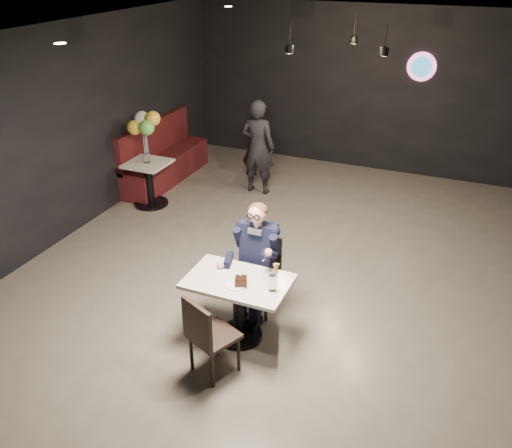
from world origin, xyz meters
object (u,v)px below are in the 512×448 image
at_px(main_table, 239,309).
at_px(chair_near, 214,334).
at_px(side_table, 149,182).
at_px(booth_bench, 165,152).
at_px(passerby, 258,147).
at_px(sundae_glass, 272,283).
at_px(chair_far, 258,277).
at_px(balloon_vase, 147,158).
at_px(seated_man, 258,257).

height_order(main_table, chair_near, chair_near).
xyz_separation_m(main_table, side_table, (-2.79, 2.57, 0.03)).
distance_m(booth_bench, passerby, 1.77).
bearing_deg(sundae_glass, chair_near, -126.62).
bearing_deg(side_table, chair_far, -35.90).
bearing_deg(chair_near, side_table, 155.37).
distance_m(main_table, balloon_vase, 3.83).
relative_size(main_table, chair_far, 1.20).
bearing_deg(chair_near, sundae_glass, 77.21).
distance_m(sundae_glass, balloon_vase, 4.13).
bearing_deg(chair_near, booth_bench, 150.51).
bearing_deg(side_table, booth_bench, 106.70).
distance_m(chair_far, passerby, 3.52).
relative_size(main_table, seated_man, 0.76).
bearing_deg(sundae_glass, passerby, 114.74).
distance_m(chair_near, balloon_vase, 4.23).
relative_size(booth_bench, passerby, 1.35).
bearing_deg(passerby, chair_far, 112.41).
relative_size(booth_bench, balloon_vase, 13.57).
bearing_deg(booth_bench, chair_near, -53.31).
height_order(side_table, passerby, passerby).
bearing_deg(chair_far, sundae_glass, -55.52).
xyz_separation_m(main_table, chair_near, (0.00, -0.58, 0.09)).
xyz_separation_m(main_table, passerby, (-1.35, 3.77, 0.44)).
bearing_deg(seated_man, balloon_vase, 144.10).
distance_m(chair_far, side_table, 3.45).
distance_m(main_table, seated_man, 0.65).
bearing_deg(seated_man, chair_near, -90.00).
bearing_deg(seated_man, side_table, 144.10).
bearing_deg(side_table, chair_near, -48.45).
relative_size(main_table, passerby, 0.67).
relative_size(chair_far, booth_bench, 0.42).
height_order(booth_bench, side_table, booth_bench).
distance_m(seated_man, balloon_vase, 3.45).
xyz_separation_m(seated_man, passerby, (-1.35, 3.22, 0.10)).
bearing_deg(chair_far, chair_near, -90.00).
height_order(chair_far, chair_near, same).
bearing_deg(booth_bench, passerby, 6.62).
bearing_deg(balloon_vase, passerby, 39.84).
relative_size(main_table, chair_near, 1.20).
xyz_separation_m(side_table, passerby, (1.44, 1.20, 0.41)).
bearing_deg(booth_bench, chair_far, -44.33).
xyz_separation_m(chair_far, booth_bench, (-3.09, 3.02, 0.09)).
height_order(chair_near, sundae_glass, sundae_glass).
bearing_deg(chair_far, seated_man, 0.00).
relative_size(sundae_glass, side_table, 0.22).
relative_size(sundae_glass, booth_bench, 0.08).
relative_size(seated_man, balloon_vase, 8.83).
height_order(chair_far, sundae_glass, sundae_glass).
height_order(chair_near, passerby, passerby).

